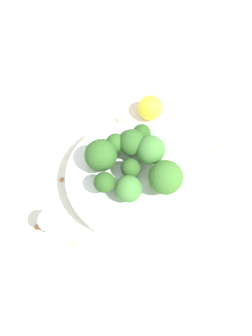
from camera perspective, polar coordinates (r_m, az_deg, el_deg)
name	(u,v)px	position (r m, az deg, el deg)	size (l,w,h in m)	color
ground_plane	(126,183)	(0.61, 0.00, -2.60)	(3.00, 3.00, 0.00)	silver
bowl	(126,179)	(0.59, 0.00, -1.96)	(0.21, 0.21, 0.04)	silver
broccoli_floret_0	(151,150)	(0.55, 4.30, 3.11)	(0.05, 0.05, 0.07)	#7A9E5B
broccoli_floret_1	(130,168)	(0.55, 0.72, 0.07)	(0.03, 0.03, 0.04)	#8EB770
broccoli_floret_2	(114,144)	(0.56, -2.19, 4.12)	(0.03, 0.03, 0.05)	#8EB770
broccoli_floret_3	(101,156)	(0.55, -4.39, 2.17)	(0.06, 0.06, 0.06)	#84AD66
broccoli_floret_4	(104,183)	(0.53, -3.77, -2.58)	(0.04, 0.04, 0.05)	#84AD66
broccoli_floret_5	(132,143)	(0.56, 1.06, 4.36)	(0.05, 0.05, 0.06)	#7A9E5B
broccoli_floret_6	(128,189)	(0.54, 0.42, -3.66)	(0.05, 0.05, 0.05)	#84AD66
broccoli_floret_7	(142,134)	(0.57, 2.73, 5.85)	(0.03, 0.03, 0.05)	#8EB770
broccoli_floret_8	(166,178)	(0.53, 6.90, -1.66)	(0.06, 0.06, 0.07)	#8EB770
pepper_shaker	(52,224)	(0.57, -12.84, -9.41)	(0.03, 0.03, 0.06)	#B2B7BC
lemon_wedge	(150,108)	(0.65, 4.27, 10.42)	(0.05, 0.05, 0.05)	yellow
almond_crumb_0	(61,179)	(0.62, -11.18, -1.92)	(0.01, 0.01, 0.01)	olive
almond_crumb_1	(209,150)	(0.65, 14.26, 3.03)	(0.01, 0.00, 0.01)	tan
almond_crumb_2	(118,119)	(0.66, -1.43, 8.50)	(0.01, 0.01, 0.01)	tan
almond_crumb_3	(74,244)	(0.58, -9.04, -12.97)	(0.01, 0.01, 0.01)	tan
almond_crumb_4	(36,227)	(0.60, -15.33, -9.90)	(0.01, 0.01, 0.01)	olive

